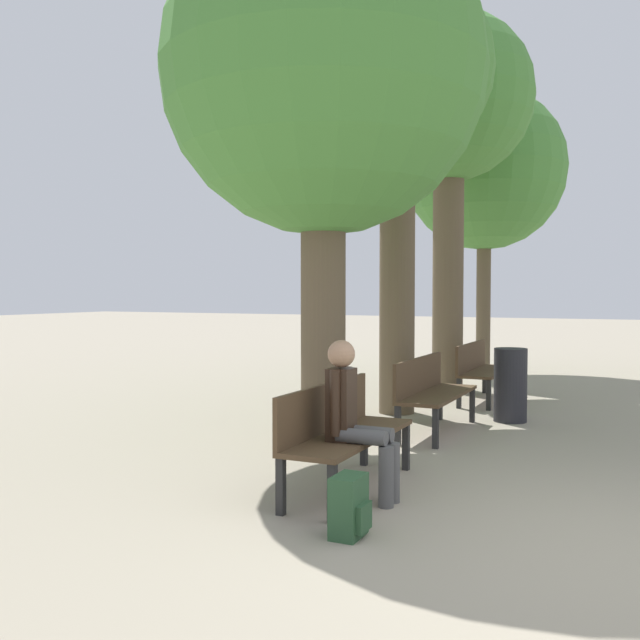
{
  "coord_description": "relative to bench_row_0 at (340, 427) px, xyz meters",
  "views": [
    {
      "loc": [
        0.18,
        -4.69,
        1.65
      ],
      "look_at": [
        -3.99,
        4.18,
        1.25
      ],
      "focal_mm": 40.0,
      "sensor_mm": 36.0,
      "label": 1
    }
  ],
  "objects": [
    {
      "name": "trash_bin",
      "position": [
        0.73,
        3.74,
        -0.05
      ],
      "size": [
        0.41,
        0.41,
        0.93
      ],
      "color": "#232328",
      "rests_on": "ground_plane"
    },
    {
      "name": "bench_row_1",
      "position": [
        0.0,
        2.64,
        0.0
      ],
      "size": [
        0.51,
        1.75,
        0.87
      ],
      "color": "#4C3823",
      "rests_on": "ground_plane"
    },
    {
      "name": "bench_row_2",
      "position": [
        0.0,
        5.29,
        0.0
      ],
      "size": [
        0.51,
        1.75,
        0.87
      ],
      "color": "#4C3823",
      "rests_on": "ground_plane"
    },
    {
      "name": "ground_plane",
      "position": [
        2.18,
        -0.72,
        -0.52
      ],
      "size": [
        80.0,
        80.0,
        0.0
      ],
      "primitive_type": "plane",
      "color": "gray"
    },
    {
      "name": "person_seated",
      "position": [
        0.24,
        -0.25,
        0.16
      ],
      "size": [
        0.57,
        0.33,
        1.27
      ],
      "color": "#4C4C4C",
      "rests_on": "ground_plane"
    },
    {
      "name": "bench_row_0",
      "position": [
        0.0,
        0.0,
        0.0
      ],
      "size": [
        0.51,
        1.75,
        0.87
      ],
      "color": "#4C3823",
      "rests_on": "ground_plane"
    },
    {
      "name": "tree_row_0",
      "position": [
        -0.79,
        1.37,
        3.36
      ],
      "size": [
        3.38,
        3.38,
        5.61
      ],
      "color": "brown",
      "rests_on": "ground_plane"
    },
    {
      "name": "tree_row_3",
      "position": [
        -0.79,
        9.1,
        3.57
      ],
      "size": [
        3.24,
        3.24,
        5.73
      ],
      "color": "brown",
      "rests_on": "ground_plane"
    },
    {
      "name": "tree_row_2",
      "position": [
        -0.79,
        6.34,
        4.23
      ],
      "size": [
        2.79,
        2.79,
        6.27
      ],
      "color": "brown",
      "rests_on": "ground_plane"
    },
    {
      "name": "backpack",
      "position": [
        0.53,
        -1.05,
        -0.31
      ],
      "size": [
        0.22,
        0.29,
        0.42
      ],
      "color": "#284C2D",
      "rests_on": "ground_plane"
    },
    {
      "name": "tree_row_1",
      "position": [
        -0.79,
        3.74,
        3.97
      ],
      "size": [
        2.55,
        2.55,
        5.9
      ],
      "color": "brown",
      "rests_on": "ground_plane"
    }
  ]
}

